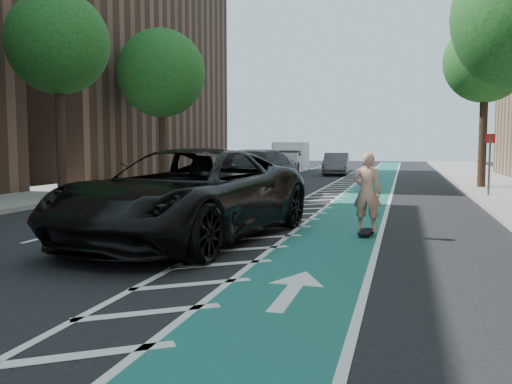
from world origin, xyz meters
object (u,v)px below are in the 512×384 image
(suv_near, at_px, (188,194))
(barrel_a, at_px, (147,206))
(suv_far, at_px, (249,174))
(skateboarder, at_px, (367,192))

(suv_near, relative_size, barrel_a, 8.03)
(suv_near, distance_m, barrel_a, 3.33)
(suv_far, height_order, barrel_a, suv_far)
(skateboarder, relative_size, suv_far, 0.27)
(skateboarder, bearing_deg, suv_far, -50.82)
(skateboarder, distance_m, suv_near, 4.01)
(suv_far, bearing_deg, suv_near, -75.67)
(barrel_a, bearing_deg, suv_far, 81.94)
(suv_near, xyz_separation_m, barrel_a, (-2.20, 2.43, -0.57))
(suv_far, bearing_deg, barrel_a, -91.58)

